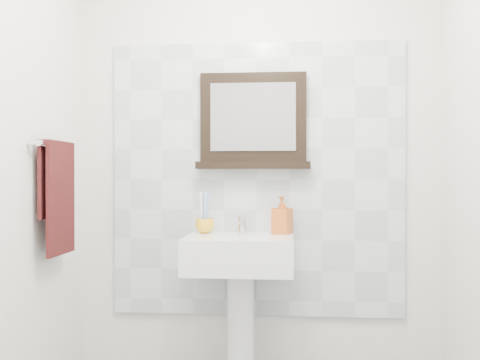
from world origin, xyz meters
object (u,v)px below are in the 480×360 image
object	(u,v)px
soap_dispenser	(282,215)
framed_mirror	(253,124)
pedestal_sink	(240,271)
hand_towel	(58,189)
toothbrush_cup	(205,226)

from	to	relation	value
soap_dispenser	framed_mirror	world-z (taller)	framed_mirror
pedestal_sink	soap_dispenser	bearing A→B (deg)	30.04
pedestal_sink	framed_mirror	distance (m)	0.80
pedestal_sink	hand_towel	world-z (taller)	hand_towel
pedestal_sink	soap_dispenser	distance (m)	0.38
soap_dispenser	hand_towel	xyz separation A→B (m)	(-1.08, -0.37, 0.15)
toothbrush_cup	soap_dispenser	bearing A→B (deg)	1.87
pedestal_sink	hand_towel	size ratio (longest dim) A/B	1.75
toothbrush_cup	soap_dispenser	size ratio (longest dim) A/B	0.50
soap_dispenser	hand_towel	world-z (taller)	hand_towel
toothbrush_cup	hand_towel	xyz separation A→B (m)	(-0.67, -0.35, 0.21)
soap_dispenser	hand_towel	size ratio (longest dim) A/B	0.37
pedestal_sink	framed_mirror	size ratio (longest dim) A/B	1.56
toothbrush_cup	hand_towel	world-z (taller)	hand_towel
pedestal_sink	framed_mirror	bearing A→B (deg)	72.95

